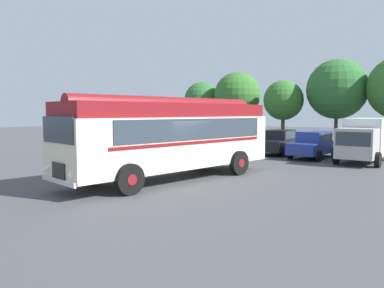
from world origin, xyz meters
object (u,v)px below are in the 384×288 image
(car_mid_left, at_px, (279,142))
(box_van, at_px, (366,138))
(vintage_bus, at_px, (172,135))
(car_mid_right, at_px, (313,145))
(car_near_left, at_px, (243,140))

(car_mid_left, bearing_deg, box_van, -8.94)
(vintage_bus, distance_m, car_mid_right, 11.17)
(car_near_left, bearing_deg, car_mid_right, -10.55)
(car_near_left, height_order, car_mid_right, same)
(vintage_bus, height_order, box_van, vintage_bus)
(vintage_bus, relative_size, box_van, 1.77)
(car_mid_right, relative_size, box_van, 0.74)
(car_near_left, distance_m, car_mid_left, 2.72)
(box_van, bearing_deg, car_mid_right, -178.53)
(vintage_bus, xyz_separation_m, car_mid_left, (0.28, 11.69, -1.05))
(car_near_left, relative_size, car_mid_left, 1.04)
(car_mid_left, height_order, box_van, box_van)
(car_near_left, xyz_separation_m, car_mid_right, (5.29, -0.98, 0.00))
(vintage_bus, xyz_separation_m, car_near_left, (-2.44, 11.73, -1.05))
(car_mid_right, height_order, box_van, box_van)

